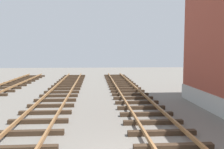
{
  "coord_description": "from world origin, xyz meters",
  "views": [
    {
      "loc": [
        -1.39,
        -5.98,
        3.04
      ],
      "look_at": [
        -0.41,
        8.01,
        1.72
      ],
      "focal_mm": 40.13,
      "sensor_mm": 36.0,
      "label": 1
    }
  ],
  "objects": []
}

